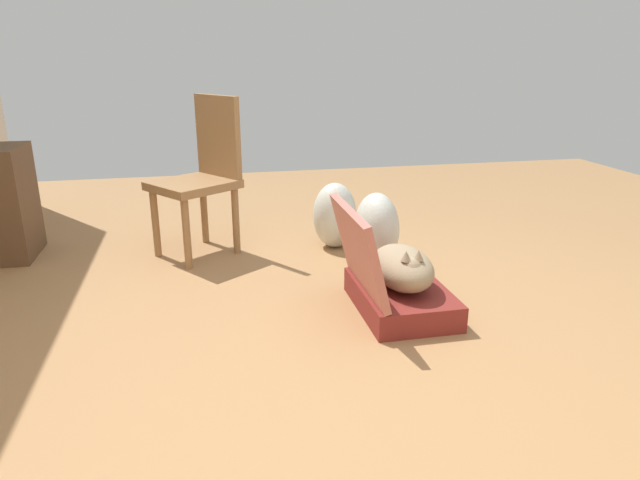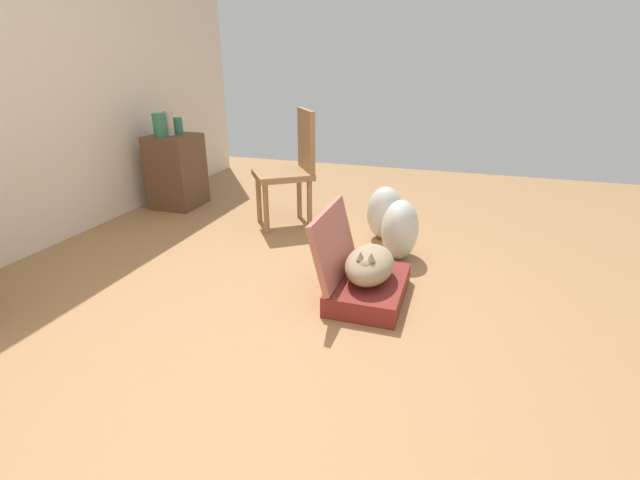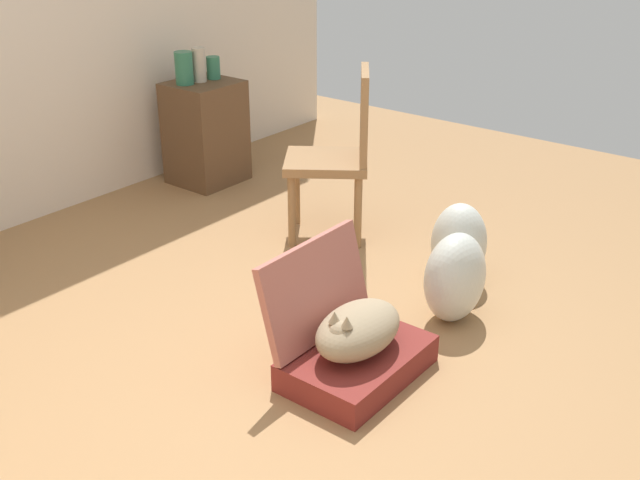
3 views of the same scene
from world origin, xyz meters
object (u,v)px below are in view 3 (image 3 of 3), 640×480
object	(u,v)px
suitcase_base	(357,363)
plastic_bag_clear	(459,243)
vase_short	(213,68)
vase_tall	(184,68)
side_table	(206,132)
plastic_bag_white	(455,277)
vase_round	(199,65)
cat	(357,330)
chair	(340,151)

from	to	relation	value
suitcase_base	plastic_bag_clear	size ratio (longest dim) A/B	1.44
vase_short	vase_tall	bearing A→B (deg)	170.11
vase_short	side_table	bearing A→B (deg)	-177.33
plastic_bag_white	vase_round	distance (m)	2.40
plastic_bag_white	side_table	xyz separation A→B (m)	(0.59, 2.23, 0.13)
plastic_bag_white	side_table	bearing A→B (deg)	75.16
vase_tall	vase_short	size ratio (longest dim) A/B	1.42
plastic_bag_white	suitcase_base	bearing A→B (deg)	173.15
suitcase_base	cat	size ratio (longest dim) A/B	1.17
vase_short	chair	size ratio (longest dim) A/B	0.15
suitcase_base	vase_tall	xyz separation A→B (m)	(1.14, 2.20, 0.72)
side_table	vase_short	world-z (taller)	vase_short
plastic_bag_white	vase_tall	bearing A→B (deg)	78.06
suitcase_base	plastic_bag_clear	bearing A→B (deg)	5.28
suitcase_base	vase_round	bearing A→B (deg)	60.19
suitcase_base	vase_tall	distance (m)	2.58
plastic_bag_white	vase_tall	distance (m)	2.40
side_table	vase_tall	xyz separation A→B (m)	(-0.11, 0.04, 0.45)
plastic_bag_white	vase_short	bearing A→B (deg)	72.58
plastic_bag_white	plastic_bag_clear	world-z (taller)	plastic_bag_white
plastic_bag_white	side_table	world-z (taller)	side_table
suitcase_base	chair	distance (m)	1.48
vase_round	chair	size ratio (longest dim) A/B	0.23
plastic_bag_clear	vase_round	distance (m)	2.18
vase_short	vase_round	bearing A→B (deg)	171.51
side_table	vase_tall	world-z (taller)	vase_tall
plastic_bag_clear	vase_round	world-z (taller)	vase_round
plastic_bag_clear	chair	distance (m)	0.87
vase_tall	vase_round	xyz separation A→B (m)	(0.11, -0.02, 0.01)
vase_round	cat	bearing A→B (deg)	-119.92
plastic_bag_white	plastic_bag_clear	size ratio (longest dim) A/B	1.02
side_table	plastic_bag_white	bearing A→B (deg)	-104.84
suitcase_base	side_table	size ratio (longest dim) A/B	0.89
suitcase_base	side_table	world-z (taller)	side_table
vase_round	chair	bearing A→B (deg)	-97.44
suitcase_base	plastic_bag_white	bearing A→B (deg)	-6.85
cat	vase_round	xyz separation A→B (m)	(1.25, 2.18, 0.57)
cat	plastic_bag_white	xyz separation A→B (m)	(0.66, -0.08, -0.01)
cat	chair	distance (m)	1.44
chair	vase_round	bearing A→B (deg)	-132.94
vase_round	plastic_bag_white	bearing A→B (deg)	-104.71
plastic_bag_clear	suitcase_base	bearing A→B (deg)	-174.72
cat	side_table	world-z (taller)	side_table
cat	vase_round	distance (m)	2.57
cat	plastic_bag_clear	xyz separation A→B (m)	(1.01, 0.09, -0.01)
suitcase_base	cat	bearing A→B (deg)	176.50
chair	suitcase_base	bearing A→B (deg)	4.44
plastic_bag_clear	plastic_bag_white	bearing A→B (deg)	-153.72
cat	vase_tall	xyz separation A→B (m)	(1.14, 2.20, 0.56)
vase_short	vase_round	distance (m)	0.12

